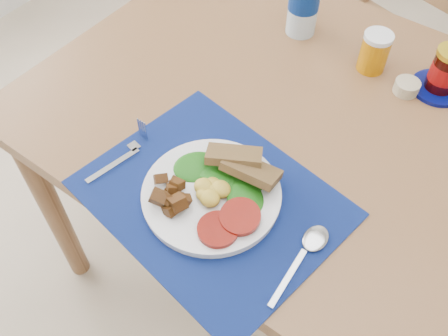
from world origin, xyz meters
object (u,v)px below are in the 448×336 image
at_px(juice_glass, 374,53).
at_px(breakfast_plate, 208,192).
at_px(jam_on_saucer, 444,73).
at_px(chair_far, 411,49).

bearing_deg(juice_glass, breakfast_plate, -98.69).
height_order(juice_glass, jam_on_saucer, jam_on_saucer).
height_order(chair_far, juice_glass, chair_far).
distance_m(breakfast_plate, jam_on_saucer, 0.60).
distance_m(breakfast_plate, juice_glass, 0.53).
relative_size(chair_far, jam_on_saucer, 8.23).
relative_size(breakfast_plate, jam_on_saucer, 2.13).
xyz_separation_m(chair_far, breakfast_plate, (-0.07, -0.96, 0.25)).
height_order(breakfast_plate, jam_on_saucer, jam_on_saucer).
relative_size(juice_glass, jam_on_saucer, 0.74).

